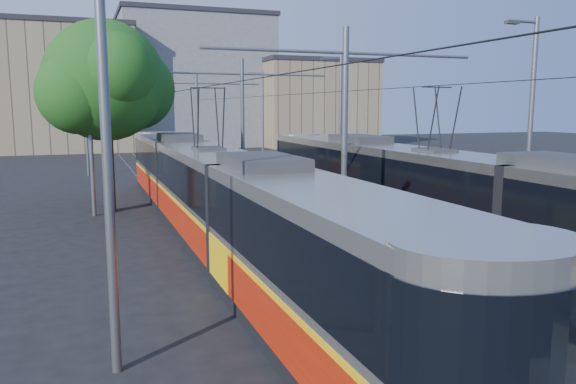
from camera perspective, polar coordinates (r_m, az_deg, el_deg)
name	(u,v)px	position (r m, az deg, el deg)	size (l,w,h in m)	color
ground	(520,354)	(12.39, 22.48, -14.97)	(160.00, 160.00, 0.00)	black
platform	(261,206)	(26.85, -2.81, -1.43)	(4.00, 50.00, 0.30)	gray
tactile_strip_left	(231,205)	(26.43, -5.81, -1.28)	(0.70, 50.00, 0.01)	gray
tactile_strip_right	(289,201)	(27.28, 0.10, -0.92)	(0.70, 50.00, 0.01)	gray
rails	(261,209)	(26.87, -2.80, -1.71)	(8.71, 70.00, 0.03)	gray
tram_left	(209,193)	(20.67, -7.99, -0.14)	(2.43, 31.75, 5.50)	black
tram_right	(433,192)	(20.33, 14.50, -0.05)	(2.43, 27.92, 5.50)	black
catenary	(280,114)	(23.74, -0.80, 7.89)	(9.20, 70.00, 7.00)	slate
street_lamps	(237,119)	(30.28, -5.16, 7.36)	(15.18, 38.22, 8.00)	slate
shelter	(279,184)	(24.41, -0.94, 0.82)	(0.69, 1.07, 2.32)	black
tree	(113,83)	(27.43, -17.39, 10.48)	(6.01, 5.56, 8.73)	#382314
building_left	(58,88)	(68.29, -22.35, 9.73)	(16.32, 12.24, 13.82)	gray
building_centre	(194,81)	(73.63, -9.53, 11.03)	(18.36, 14.28, 16.17)	gray
building_right	(314,103)	(71.87, 2.62, 9.02)	(14.28, 10.20, 10.69)	gray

